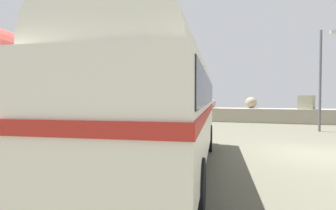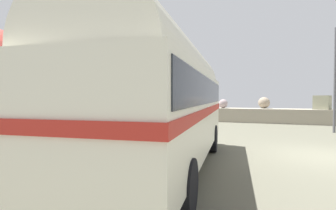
# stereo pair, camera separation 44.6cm
# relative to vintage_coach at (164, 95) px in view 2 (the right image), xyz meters

# --- Properties ---
(ground) EXTENTS (32.00, 26.00, 0.02)m
(ground) POSITION_rel_vintage_coach_xyz_m (4.45, 3.22, -2.04)
(ground) COLOR #595848
(breakwater) EXTENTS (31.36, 2.12, 2.44)m
(breakwater) POSITION_rel_vintage_coach_xyz_m (4.41, 15.02, -1.37)
(breakwater) COLOR #9D9581
(breakwater) RESTS_ON ground
(vintage_coach) EXTENTS (3.36, 8.80, 3.70)m
(vintage_coach) POSITION_rel_vintage_coach_xyz_m (0.00, 0.00, 0.00)
(vintage_coach) COLOR black
(vintage_coach) RESTS_ON ground
(second_coach) EXTENTS (4.06, 8.89, 3.70)m
(second_coach) POSITION_rel_vintage_coach_xyz_m (-4.11, -0.90, 0.00)
(second_coach) COLOR black
(second_coach) RESTS_ON ground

